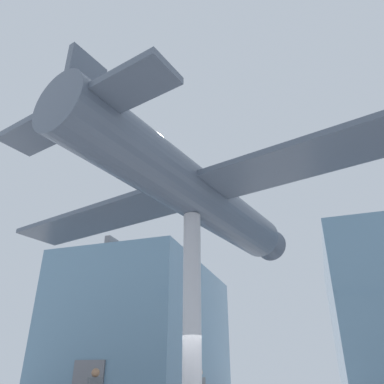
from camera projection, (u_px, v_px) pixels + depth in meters
The scene contains 3 objects.
glass_pavilion_left at pixel (147, 332), 26.42m from camera, with size 8.59×13.90×9.33m.
support_pylon_central at pixel (192, 315), 10.44m from camera, with size 0.52×0.52×6.06m.
suspended_airplane at pixel (196, 194), 12.33m from camera, with size 16.02×12.48×2.64m.
Camera 1 is at (3.42, -10.33, 1.47)m, focal length 35.00 mm.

